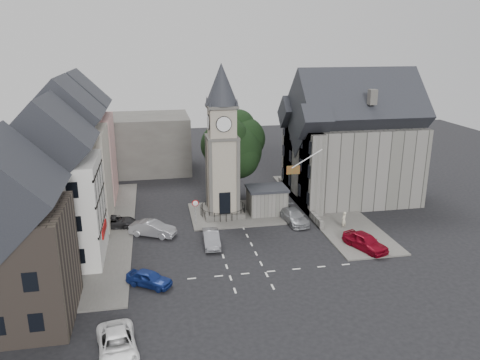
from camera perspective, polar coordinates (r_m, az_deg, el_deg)
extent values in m
plane|color=black|center=(44.13, -0.52, -8.00)|extent=(120.00, 120.00, 0.00)
cube|color=#595651|center=(49.34, -16.32, -5.85)|extent=(6.00, 30.00, 0.14)
cube|color=#595651|center=(54.33, 10.53, -3.30)|extent=(6.00, 26.00, 0.14)
cube|color=#595651|center=(51.59, -0.45, -4.09)|extent=(10.00, 8.00, 0.16)
cube|color=silver|center=(39.30, 0.92, -11.32)|extent=(20.00, 8.00, 0.01)
cube|color=#4C4944|center=(51.27, -2.11, -3.92)|extent=(4.20, 4.20, 0.70)
torus|color=black|center=(51.01, -2.11, -3.16)|extent=(4.86, 4.86, 0.06)
cube|color=gray|center=(49.88, -2.16, 0.75)|extent=(3.00, 3.00, 8.00)
cube|color=black|center=(49.39, -1.87, -2.83)|extent=(1.20, 0.25, 2.40)
cube|color=#4C4944|center=(48.92, -2.21, 5.25)|extent=(3.30, 3.30, 0.25)
cube|color=gray|center=(48.62, -2.23, 7.10)|extent=(2.70, 2.70, 3.20)
cylinder|color=white|center=(47.25, -1.98, 6.81)|extent=(1.50, 0.12, 1.50)
cube|color=#4C4944|center=(48.37, -2.25, 8.97)|extent=(3.10, 3.10, 0.30)
cone|color=#21232A|center=(48.10, -2.29, 11.62)|extent=(3.40, 3.40, 4.20)
cube|color=#64635C|center=(51.33, 3.28, -2.66)|extent=(4.00, 3.00, 2.80)
cube|color=#21232A|center=(50.83, 3.31, -1.02)|extent=(4.30, 3.30, 0.25)
cylinder|color=black|center=(55.63, -0.86, -0.20)|extent=(0.70, 0.70, 4.40)
cylinder|color=black|center=(48.28, -5.43, -4.20)|extent=(0.10, 0.10, 2.50)
cone|color=#A50C0C|center=(47.75, -5.47, -2.84)|extent=(0.70, 0.06, 0.70)
cone|color=white|center=(47.73, -5.46, -2.85)|extent=(0.54, 0.04, 0.54)
cube|color=#DE9D98|center=(57.66, -18.83, 2.39)|extent=(7.50, 7.00, 10.00)
cube|color=beige|center=(50.03, -20.00, 0.12)|extent=(7.50, 7.00, 10.00)
cube|color=silver|center=(42.69, -21.52, -3.59)|extent=(7.50, 7.00, 9.00)
cube|color=#4F433B|center=(35.17, -26.43, -9.52)|extent=(8.00, 7.00, 8.00)
cube|color=#4C4944|center=(69.13, -14.60, 4.22)|extent=(20.00, 10.00, 8.00)
cube|color=#64635C|center=(57.16, 13.45, 2.20)|extent=(14.00, 10.00, 9.00)
cube|color=#64635C|center=(51.77, 8.72, 0.94)|extent=(1.60, 4.40, 9.00)
cube|color=#64635C|center=(58.19, 6.47, 2.82)|extent=(1.60, 4.40, 9.00)
cube|color=#64635C|center=(55.06, 7.09, -2.43)|extent=(0.40, 16.00, 0.90)
cylinder|color=white|center=(47.36, 8.17, 2.59)|extent=(3.17, 0.10, 1.89)
plane|color=#B21414|center=(47.22, 6.50, 1.23)|extent=(1.40, 0.00, 1.40)
imported|color=navy|center=(37.94, -11.01, -11.69)|extent=(3.92, 3.27, 1.26)
imported|color=#98999F|center=(46.69, -10.60, -5.85)|extent=(4.79, 3.42, 1.50)
imported|color=#29292B|center=(49.60, -15.02, -4.94)|extent=(4.62, 2.57, 1.22)
imported|color=gray|center=(44.00, -3.53, -7.13)|extent=(1.58, 4.19, 1.37)
imported|color=#999CA1|center=(49.43, 6.58, -4.40)|extent=(2.49, 5.03, 1.40)
imported|color=maroon|center=(44.56, 15.03, -7.26)|extent=(3.40, 4.94, 1.56)
imported|color=white|center=(31.09, -14.72, -18.92)|extent=(2.99, 5.24, 1.38)
imported|color=beige|center=(48.68, 12.54, -4.81)|extent=(0.78, 0.74, 1.80)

